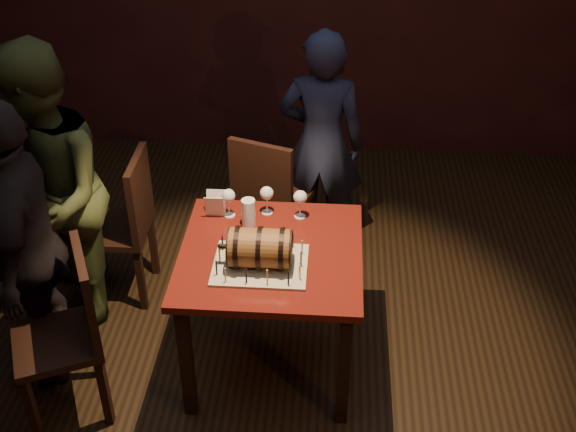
{
  "coord_description": "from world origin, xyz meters",
  "views": [
    {
      "loc": [
        0.29,
        -2.8,
        2.89
      ],
      "look_at": [
        0.08,
        0.05,
        0.95
      ],
      "focal_mm": 45.0,
      "sensor_mm": 36.0,
      "label": 1
    }
  ],
  "objects": [
    {
      "name": "person_left_front",
      "position": [
        -1.19,
        -0.08,
        0.79
      ],
      "size": [
        0.57,
        0.99,
        1.58
      ],
      "primitive_type": "imported",
      "rotation": [
        0.0,
        0.0,
        -1.37
      ],
      "color": "black",
      "rests_on": "ground"
    },
    {
      "name": "chair_back",
      "position": [
        -0.1,
        0.89,
        0.52
      ],
      "size": [
        0.51,
        0.51,
        0.93
      ],
      "color": "black",
      "rests_on": "ground"
    },
    {
      "name": "chair_left_front",
      "position": [
        -0.93,
        -0.34,
        0.52
      ],
      "size": [
        0.53,
        0.53,
        0.93
      ],
      "color": "black",
      "rests_on": "ground"
    },
    {
      "name": "wine_glass_left",
      "position": [
        -0.25,
        0.33,
        0.87
      ],
      "size": [
        0.07,
        0.07,
        0.16
      ],
      "color": "silver",
      "rests_on": "pub_table"
    },
    {
      "name": "wine_glass_right",
      "position": [
        0.13,
        0.34,
        0.87
      ],
      "size": [
        0.07,
        0.07,
        0.16
      ],
      "color": "silver",
      "rests_on": "pub_table"
    },
    {
      "name": "pint_of_ale",
      "position": [
        -0.13,
        0.25,
        0.82
      ],
      "size": [
        0.07,
        0.07,
        0.15
      ],
      "color": "silver",
      "rests_on": "pub_table"
    },
    {
      "name": "barrel_cake",
      "position": [
        -0.04,
        -0.09,
        0.86
      ],
      "size": [
        0.35,
        0.21,
        0.21
      ],
      "color": "brown",
      "rests_on": "cake_board"
    },
    {
      "name": "birthday_candles",
      "position": [
        -0.04,
        -0.09,
        0.8
      ],
      "size": [
        0.4,
        0.3,
        0.09
      ],
      "color": "#ECD08D",
      "rests_on": "cake_board"
    },
    {
      "name": "wine_glass_mid",
      "position": [
        -0.05,
        0.37,
        0.87
      ],
      "size": [
        0.07,
        0.07,
        0.16
      ],
      "color": "silver",
      "rests_on": "pub_table"
    },
    {
      "name": "chair_left_rear",
      "position": [
        -0.9,
        0.58,
        0.52
      ],
      "size": [
        0.41,
        0.41,
        0.93
      ],
      "color": "black",
      "rests_on": "ground"
    },
    {
      "name": "cake_board",
      "position": [
        -0.04,
        -0.09,
        0.76
      ],
      "size": [
        0.45,
        0.35,
        0.01
      ],
      "primitive_type": "cube",
      "color": "#AEA58C",
      "rests_on": "pub_table"
    },
    {
      "name": "person_back",
      "position": [
        0.21,
        1.18,
        0.74
      ],
      "size": [
        0.57,
        0.4,
        1.48
      ],
      "primitive_type": "imported",
      "rotation": [
        0.0,
        0.0,
        3.05
      ],
      "color": "#1B1F36",
      "rests_on": "ground"
    },
    {
      "name": "person_left_rear",
      "position": [
        -1.21,
        0.31,
        0.84
      ],
      "size": [
        0.89,
        0.99,
        1.67
      ],
      "primitive_type": "imported",
      "rotation": [
        0.0,
        0.0,
        -1.2
      ],
      "color": "#374221",
      "rests_on": "ground"
    },
    {
      "name": "pub_table",
      "position": [
        -0.0,
        0.03,
        0.64
      ],
      "size": [
        0.9,
        0.9,
        0.75
      ],
      "color": "#460E0B",
      "rests_on": "ground"
    },
    {
      "name": "menu_card",
      "position": [
        -0.32,
        0.33,
        0.81
      ],
      "size": [
        0.1,
        0.05,
        0.13
      ],
      "primitive_type": null,
      "color": "white",
      "rests_on": "pub_table"
    },
    {
      "name": "room_shell",
      "position": [
        0.0,
        0.0,
        1.4
      ],
      "size": [
        5.04,
        5.04,
        2.8
      ],
      "color": "black",
      "rests_on": "ground"
    }
  ]
}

